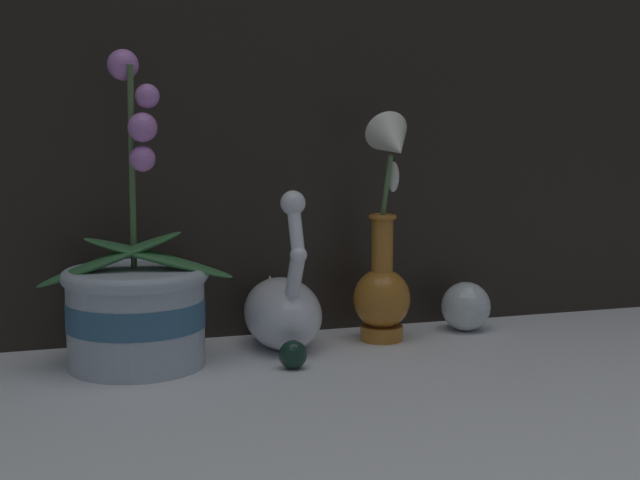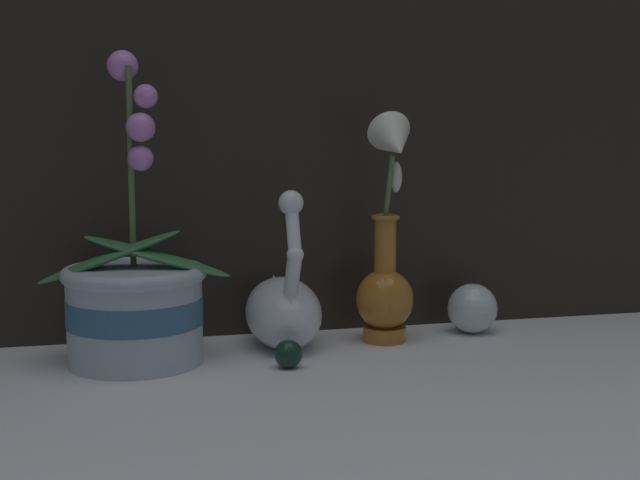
{
  "view_description": "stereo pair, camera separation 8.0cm",
  "coord_description": "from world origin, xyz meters",
  "px_view_note": "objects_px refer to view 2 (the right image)",
  "views": [
    {
      "loc": [
        -0.33,
        -1.05,
        0.32
      ],
      "look_at": [
        0.03,
        0.12,
        0.16
      ],
      "focal_mm": 50.0,
      "sensor_mm": 36.0,
      "label": 1
    },
    {
      "loc": [
        -0.25,
        -1.07,
        0.32
      ],
      "look_at": [
        0.03,
        0.12,
        0.16
      ],
      "focal_mm": 50.0,
      "sensor_mm": 36.0,
      "label": 2
    }
  ],
  "objects_px": {
    "blue_vase": "(387,260)",
    "glass_sphere": "(472,308)",
    "orchid_potted_plant": "(135,301)",
    "swan_figurine": "(283,308)"
  },
  "relations": [
    {
      "from": "blue_vase",
      "to": "glass_sphere",
      "type": "bearing_deg",
      "value": 10.37
    },
    {
      "from": "orchid_potted_plant",
      "to": "blue_vase",
      "type": "distance_m",
      "value": 0.36
    },
    {
      "from": "swan_figurine",
      "to": "blue_vase",
      "type": "distance_m",
      "value": 0.16
    },
    {
      "from": "orchid_potted_plant",
      "to": "blue_vase",
      "type": "bearing_deg",
      "value": 4.3
    },
    {
      "from": "glass_sphere",
      "to": "orchid_potted_plant",
      "type": "bearing_deg",
      "value": -173.94
    },
    {
      "from": "swan_figurine",
      "to": "blue_vase",
      "type": "relative_size",
      "value": 0.69
    },
    {
      "from": "orchid_potted_plant",
      "to": "glass_sphere",
      "type": "height_order",
      "value": "orchid_potted_plant"
    },
    {
      "from": "swan_figurine",
      "to": "blue_vase",
      "type": "height_order",
      "value": "blue_vase"
    },
    {
      "from": "swan_figurine",
      "to": "blue_vase",
      "type": "xyz_separation_m",
      "value": [
        0.15,
        -0.01,
        0.06
      ]
    },
    {
      "from": "swan_figurine",
      "to": "glass_sphere",
      "type": "height_order",
      "value": "swan_figurine"
    }
  ]
}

